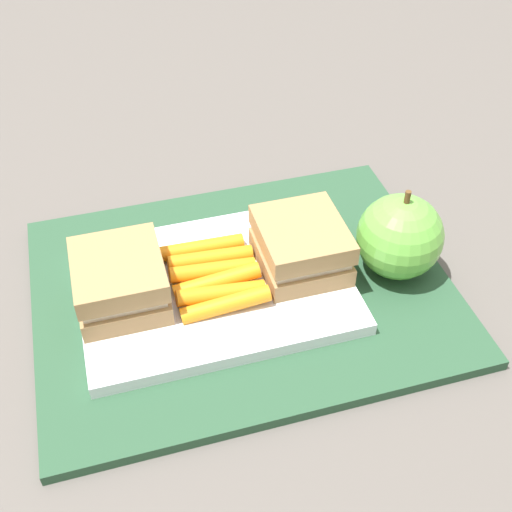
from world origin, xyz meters
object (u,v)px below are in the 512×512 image
food_tray (215,286)px  apple (400,237)px  sandwich_half_right (301,246)px  sandwich_half_left (120,281)px  carrot_sticks_bundle (215,275)px

food_tray → apple: 0.17m
food_tray → sandwich_half_right: bearing=0.0°
sandwich_half_left → carrot_sticks_bundle: 0.08m
sandwich_half_left → carrot_sticks_bundle: size_ratio=0.91×
sandwich_half_left → carrot_sticks_bundle: bearing=0.0°
food_tray → sandwich_half_right: sandwich_half_right is taller
sandwich_half_right → carrot_sticks_bundle: size_ratio=0.91×
sandwich_half_right → carrot_sticks_bundle: (-0.08, 0.00, -0.02)m
sandwich_half_left → apple: bearing=-3.9°
sandwich_half_left → sandwich_half_right: same height
apple → sandwich_half_left: bearing=176.1°
sandwich_half_left → sandwich_half_right: bearing=0.0°
carrot_sticks_bundle → food_tray: bearing=-175.0°
apple → sandwich_half_right: bearing=168.9°
sandwich_half_right → apple: size_ratio=0.92×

